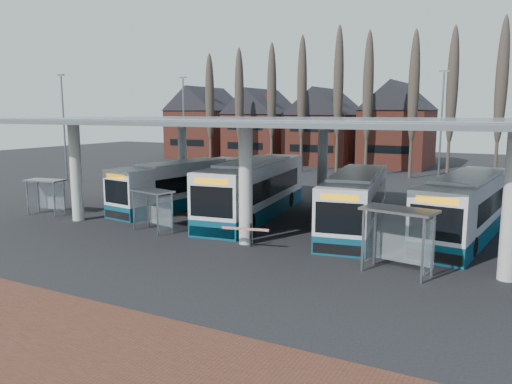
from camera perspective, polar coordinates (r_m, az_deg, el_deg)
The scene contains 15 objects.
ground at distance 23.72m, azimuth -4.13°, elevation -7.26°, with size 140.00×140.00×0.00m, color black.
station_canopy at distance 29.85m, azimuth 3.99°, elevation 7.17°, with size 32.00×16.00×6.34m.
poplar_row at distance 53.69m, azimuth 15.17°, elevation 11.02°, with size 45.10×1.10×14.50m.
townhouse_row at distance 69.13m, azimuth 4.23°, elevation 8.45°, with size 36.80×10.30×12.25m.
lamp_post_a at distance 51.11m, azimuth -8.24°, elevation 7.49°, with size 0.80×0.16×10.17m.
lamp_post_b at distance 45.69m, azimuth 20.39°, elevation 6.85°, with size 0.80×0.16×10.17m.
lamp_post_d at distance 50.62m, azimuth -21.09°, elevation 6.97°, with size 0.80×0.16×10.17m.
bus_0 at distance 35.95m, azimuth -8.29°, elevation 0.77°, with size 4.10×11.92×3.25m.
bus_1 at distance 32.35m, azimuth -0.12°, elevation 0.28°, with size 4.58×13.39×3.65m.
bus_2 at distance 29.24m, azimuth 11.32°, elevation -1.16°, with size 4.47×12.14×3.30m.
bus_3 at distance 29.14m, azimuth 22.93°, elevation -1.66°, with size 4.01×12.43×3.39m.
shelter_0 at distance 35.67m, azimuth -22.80°, elevation 0.34°, with size 2.67×1.66×2.31m.
shelter_1 at distance 28.67m, azimuth -11.56°, elevation -1.03°, with size 2.78×1.83×2.37m.
shelter_2 at distance 21.58m, azimuth 16.10°, elevation -3.75°, with size 3.19×1.99×2.76m.
barrier at distance 24.62m, azimuth -1.08°, elevation -4.41°, with size 2.33×0.91×1.19m.
Camera 1 is at (12.15, -19.25, 6.66)m, focal length 35.00 mm.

